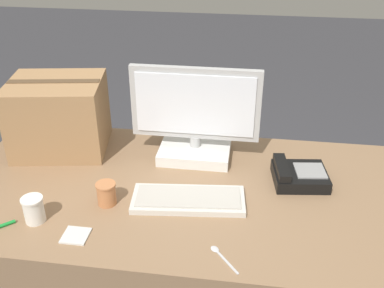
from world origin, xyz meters
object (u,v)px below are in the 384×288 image
Objects in this scene: monitor at (195,123)px; sticky_note_pad at (76,236)px; paper_cup_left at (34,210)px; cardboard_box at (59,115)px; keyboard at (188,199)px; spoon at (221,255)px; paper_cup_right at (106,194)px; desk_phone at (298,175)px.

monitor reaches higher than sticky_note_pad.
cardboard_box is (-0.10, 0.51, 0.11)m from paper_cup_left.
keyboard is 0.30m from spoon.
keyboard is (0.02, -0.34, -0.14)m from monitor.
paper_cup_left is 1.10× the size of paper_cup_right.
paper_cup_left reaches higher than spoon.
sticky_note_pad is (-0.48, 0.02, 0.00)m from spoon.
keyboard is at bearing -28.24° from cardboard_box.
paper_cup_right is at bearing -49.65° from cardboard_box.
monitor is 0.64m from spoon.
paper_cup_right is (-0.29, -0.05, 0.03)m from keyboard.
paper_cup_left is 0.79× the size of spoon.
paper_cup_left reaches higher than sticky_note_pad.
monitor is 1.23× the size of cardboard_box.
paper_cup_left reaches higher than keyboard.
spoon is at bearing -67.34° from keyboard.
desk_phone is at bearing 20.06° from keyboard.
paper_cup_left is (-0.48, -0.51, -0.11)m from monitor.
monitor is 2.37× the size of desk_phone.
monitor reaches higher than paper_cup_left.
cardboard_box reaches higher than keyboard.
cardboard_box is at bearing 130.35° from paper_cup_right.
monitor reaches higher than keyboard.
keyboard is 4.51× the size of paper_cup_left.
paper_cup_right is 0.51m from cardboard_box.
sticky_note_pad is (0.27, -0.56, -0.15)m from cardboard_box.
paper_cup_right is 0.48m from spoon.
monitor reaches higher than desk_phone.
monitor is 5.64× the size of paper_cup_left.
desk_phone is 0.98m from paper_cup_left.
sticky_note_pad is at bearing -19.38° from paper_cup_left.
keyboard is 4.96× the size of paper_cup_right.
cardboard_box is (-0.32, 0.38, 0.11)m from paper_cup_right.
spoon is (0.43, -0.21, -0.04)m from paper_cup_right.
keyboard is 3.55× the size of spoon.
spoon is 0.97m from cardboard_box.
monitor is at bearing 0.85° from cardboard_box.
paper_cup_left is at bearing -78.34° from cardboard_box.
paper_cup_left is at bearing 160.62° from sticky_note_pad.
cardboard_box is (-0.61, 0.33, 0.14)m from keyboard.
monitor is at bearing 46.71° from paper_cup_left.
paper_cup_right is at bearing -176.39° from keyboard.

